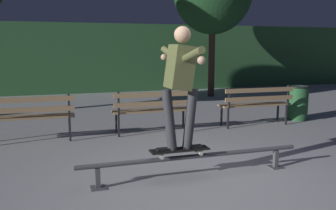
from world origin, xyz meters
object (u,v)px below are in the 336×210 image
skateboarder (180,78)px  park_bench_leftmost (28,114)px  trash_can (297,102)px  park_bench_right_center (256,102)px  skateboard (180,150)px  park_bench_left_center (153,107)px  grind_rail (194,159)px

skateboarder → park_bench_leftmost: (-1.96, 2.51, -0.79)m
trash_can → skateboarder: bearing=-144.4°
skateboarder → trash_can: bearing=35.6°
park_bench_leftmost → park_bench_right_center: bearing=0.0°
skateboard → skateboarder: 0.94m
skateboarder → skateboard: bearing=-179.6°
park_bench_leftmost → trash_can: park_bench_leftmost is taller
park_bench_left_center → park_bench_right_center: 2.31m
skateboarder → park_bench_left_center: (0.35, 2.51, -0.79)m
park_bench_left_center → park_bench_right_center: same height
park_bench_leftmost → park_bench_left_center: (2.31, 0.00, 0.00)m
skateboard → skateboarder: skateboarder is taller
trash_can → grind_rail: bearing=-143.0°
grind_rail → skateboard: bearing=180.0°
skateboard → skateboarder: (0.00, 0.00, 0.94)m
park_bench_leftmost → trash_can: bearing=3.2°
grind_rail → park_bench_left_center: 2.53m
skateboarder → trash_can: 4.97m
park_bench_left_center → trash_can: (3.62, 0.33, -0.12)m
park_bench_leftmost → park_bench_left_center: size_ratio=1.00×
park_bench_leftmost → trash_can: 5.94m
park_bench_left_center → grind_rail: bearing=-93.4°
skateboarder → park_bench_leftmost: bearing=128.0°
park_bench_left_center → skateboard: bearing=-98.0°
grind_rail → skateboarder: size_ratio=1.96×
park_bench_left_center → trash_can: park_bench_left_center is taller
skateboarder → trash_can: skateboarder is taller
grind_rail → park_bench_right_center: size_ratio=1.90×
skateboard → park_bench_leftmost: 3.19m
park_bench_leftmost → park_bench_left_center: same height
park_bench_left_center → trash_can: size_ratio=2.01×
skateboard → grind_rail: bearing=-0.0°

